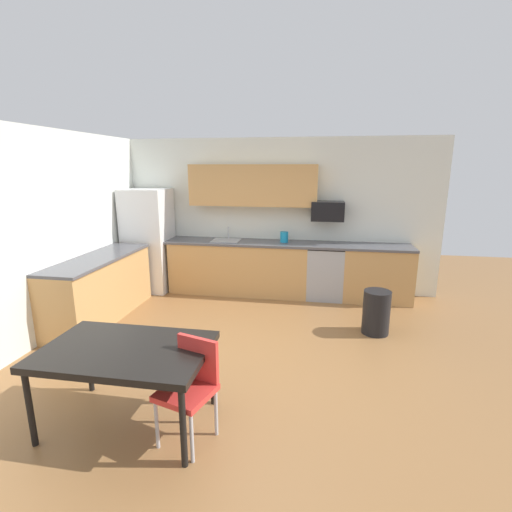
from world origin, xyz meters
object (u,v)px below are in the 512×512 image
(refrigerator, at_px, (149,240))
(oven_range, at_px, (325,272))
(dining_table, at_px, (126,354))
(microwave, at_px, (328,211))
(chair_near_table, at_px, (191,382))
(kettle, at_px, (284,237))
(trash_bin, at_px, (376,312))

(refrigerator, xyz_separation_m, oven_range, (3.16, 0.08, -0.46))
(refrigerator, bearing_deg, dining_table, -67.64)
(microwave, relative_size, dining_table, 0.39)
(oven_range, distance_m, chair_near_table, 3.85)
(oven_range, bearing_deg, microwave, 90.00)
(refrigerator, bearing_deg, microwave, 3.26)
(kettle, bearing_deg, refrigerator, -176.95)
(microwave, relative_size, trash_bin, 0.90)
(microwave, xyz_separation_m, dining_table, (-1.70, -3.72, -0.82))
(dining_table, bearing_deg, oven_range, 64.81)
(microwave, xyz_separation_m, trash_bin, (0.68, -1.46, -1.19))
(kettle, bearing_deg, chair_near_table, -95.99)
(trash_bin, height_order, kettle, kettle)
(oven_range, bearing_deg, trash_bin, -63.51)
(chair_near_table, bearing_deg, microwave, 73.68)
(refrigerator, relative_size, trash_bin, 3.05)
(chair_near_table, relative_size, trash_bin, 1.42)
(oven_range, height_order, kettle, kettle)
(oven_range, relative_size, microwave, 1.69)
(chair_near_table, bearing_deg, oven_range, 73.26)
(microwave, bearing_deg, refrigerator, -176.74)
(refrigerator, relative_size, chair_near_table, 2.15)
(chair_near_table, relative_size, kettle, 4.25)
(chair_near_table, xyz_separation_m, kettle, (0.39, 3.74, 0.52))
(refrigerator, xyz_separation_m, trash_bin, (3.84, -1.28, -0.61))
(dining_table, relative_size, trash_bin, 2.33)
(oven_range, xyz_separation_m, microwave, (-0.00, 0.10, 1.03))
(chair_near_table, bearing_deg, dining_table, 173.57)
(trash_bin, xyz_separation_m, kettle, (-1.39, 1.41, 0.72))
(microwave, distance_m, chair_near_table, 4.07)
(dining_table, relative_size, kettle, 7.00)
(microwave, bearing_deg, chair_near_table, -106.32)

